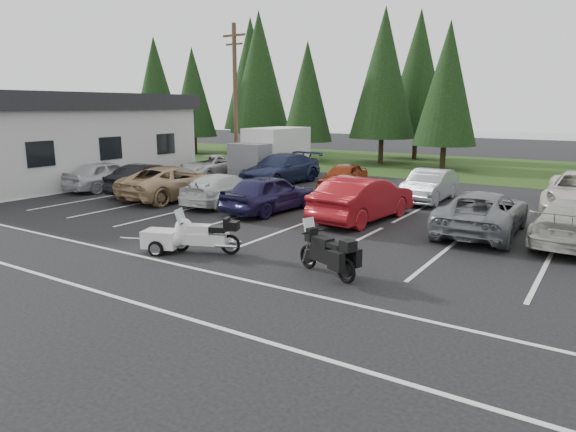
# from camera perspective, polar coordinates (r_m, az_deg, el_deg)

# --- Properties ---
(ground) EXTENTS (120.00, 120.00, 0.00)m
(ground) POSITION_cam_1_polar(r_m,az_deg,el_deg) (16.91, -4.33, -2.31)
(ground) COLOR black
(ground) RESTS_ON ground
(grass_strip) EXTENTS (80.00, 16.00, 0.01)m
(grass_strip) POSITION_cam_1_polar(r_m,az_deg,el_deg) (38.58, 17.75, 5.29)
(grass_strip) COLOR #223A12
(grass_strip) RESTS_ON ground
(lake_water) EXTENTS (70.00, 50.00, 0.02)m
(lake_water) POSITION_cam_1_polar(r_m,az_deg,el_deg) (68.43, 27.98, 7.19)
(lake_water) COLOR slate
(lake_water) RESTS_ON ground
(building) EXTENTS (10.60, 15.60, 4.90)m
(building) POSITION_cam_1_polar(r_m,az_deg,el_deg) (32.75, -26.05, 7.83)
(building) COLOR beige
(building) RESTS_ON ground
(utility_pole) EXTENTS (1.60, 0.26, 9.00)m
(utility_pole) POSITION_cam_1_polar(r_m,az_deg,el_deg) (32.00, -5.88, 12.93)
(utility_pole) COLOR #473321
(utility_pole) RESTS_ON ground
(box_truck) EXTENTS (2.40, 5.60, 2.90)m
(box_truck) POSITION_cam_1_polar(r_m,az_deg,el_deg) (31.32, -2.29, 7.06)
(box_truck) COLOR silver
(box_truck) RESTS_ON ground
(stall_markings) EXTENTS (32.00, 16.00, 0.01)m
(stall_markings) POSITION_cam_1_polar(r_m,az_deg,el_deg) (18.50, -0.60, -1.00)
(stall_markings) COLOR silver
(stall_markings) RESTS_ON ground
(conifer_0) EXTENTS (4.58, 4.58, 10.66)m
(conifer_0) POSITION_cam_1_polar(r_m,az_deg,el_deg) (52.01, -14.51, 13.97)
(conifer_0) COLOR #332316
(conifer_0) RESTS_ON ground
(conifer_1) EXTENTS (3.96, 3.96, 9.22)m
(conifer_1) POSITION_cam_1_polar(r_m,az_deg,el_deg) (46.83, -10.50, 13.36)
(conifer_1) COLOR #332316
(conifer_1) RESTS_ON ground
(conifer_2) EXTENTS (5.10, 5.10, 11.89)m
(conifer_2) POSITION_cam_1_polar(r_m,az_deg,el_deg) (44.32, -3.22, 15.64)
(conifer_2) COLOR #332316
(conifer_2) RESTS_ON ground
(conifer_3) EXTENTS (3.87, 3.87, 9.02)m
(conifer_3) POSITION_cam_1_polar(r_m,az_deg,el_deg) (40.05, 2.17, 13.62)
(conifer_3) COLOR #332316
(conifer_3) RESTS_ON ground
(conifer_4) EXTENTS (4.80, 4.80, 11.17)m
(conifer_4) POSITION_cam_1_polar(r_m,az_deg,el_deg) (38.99, 10.59, 15.33)
(conifer_4) COLOR #332316
(conifer_4) RESTS_ON ground
(conifer_5) EXTENTS (4.14, 4.14, 9.63)m
(conifer_5) POSITION_cam_1_polar(r_m,az_deg,el_deg) (36.06, 17.30, 13.85)
(conifer_5) COLOR #332316
(conifer_5) RESTS_ON ground
(conifer_back_a) EXTENTS (5.28, 5.28, 12.30)m
(conifer_back_a) POSITION_cam_1_polar(r_m,az_deg,el_deg) (50.07, -4.14, 15.50)
(conifer_back_a) COLOR #332316
(conifer_back_a) RESTS_ON ground
(conifer_back_b) EXTENTS (4.97, 4.97, 11.58)m
(conifer_back_b) POSITION_cam_1_polar(r_m,az_deg,el_deg) (42.94, 14.30, 15.18)
(conifer_back_b) COLOR #332316
(conifer_back_b) RESTS_ON ground
(car_near_0) EXTENTS (1.91, 4.46, 1.50)m
(car_near_0) POSITION_cam_1_polar(r_m,az_deg,el_deg) (27.87, -19.46, 4.30)
(car_near_0) COLOR silver
(car_near_0) RESTS_ON ground
(car_near_1) EXTENTS (1.78, 4.56, 1.48)m
(car_near_1) POSITION_cam_1_polar(r_m,az_deg,el_deg) (25.80, -15.05, 3.98)
(car_near_1) COLOR black
(car_near_1) RESTS_ON ground
(car_near_2) EXTENTS (2.63, 5.52, 1.52)m
(car_near_2) POSITION_cam_1_polar(r_m,az_deg,el_deg) (24.34, -12.47, 3.70)
(car_near_2) COLOR tan
(car_near_2) RESTS_ON ground
(car_near_3) EXTENTS (2.13, 4.71, 1.34)m
(car_near_3) POSITION_cam_1_polar(r_m,az_deg,el_deg) (22.52, -7.12, 2.99)
(car_near_3) COLOR silver
(car_near_3) RESTS_ON ground
(car_near_4) EXTENTS (2.16, 4.63, 1.53)m
(car_near_4) POSITION_cam_1_polar(r_m,az_deg,el_deg) (20.71, -2.09, 2.56)
(car_near_4) COLOR #1E1A42
(car_near_4) RESTS_ON ground
(car_near_5) EXTENTS (2.24, 5.19, 1.66)m
(car_near_5) POSITION_cam_1_polar(r_m,az_deg,el_deg) (19.31, 8.35, 1.93)
(car_near_5) COLOR maroon
(car_near_5) RESTS_ON ground
(car_near_6) EXTENTS (2.54, 5.27, 1.45)m
(car_near_6) POSITION_cam_1_polar(r_m,az_deg,el_deg) (18.32, 20.77, 0.37)
(car_near_6) COLOR slate
(car_near_6) RESTS_ON ground
(car_near_7) EXTENTS (2.29, 4.99, 1.42)m
(car_near_7) POSITION_cam_1_polar(r_m,az_deg,el_deg) (18.05, 29.17, -0.61)
(car_near_7) COLOR #ADAB9F
(car_near_7) RESTS_ON ground
(car_far_0) EXTENTS (2.25, 4.79, 1.33)m
(car_far_0) POSITION_cam_1_polar(r_m,az_deg,el_deg) (31.33, -8.61, 5.48)
(car_far_0) COLOR silver
(car_far_0) RESTS_ON ground
(car_far_1) EXTENTS (2.66, 5.75, 1.63)m
(car_far_1) POSITION_cam_1_polar(r_m,az_deg,el_deg) (28.38, -0.85, 5.25)
(car_far_1) COLOR #1C2447
(car_far_1) RESTS_ON ground
(car_far_2) EXTENTS (1.97, 4.11, 1.36)m
(car_far_2) POSITION_cam_1_polar(r_m,az_deg,el_deg) (26.37, 6.17, 4.36)
(car_far_2) COLOR maroon
(car_far_2) RESTS_ON ground
(car_far_3) EXTENTS (1.55, 4.35, 1.43)m
(car_far_3) POSITION_cam_1_polar(r_m,az_deg,el_deg) (23.87, 15.43, 3.27)
(car_far_3) COLOR gray
(car_far_3) RESTS_ON ground
(touring_motorcycle) EXTENTS (2.46, 1.51, 1.31)m
(touring_motorcycle) POSITION_cam_1_polar(r_m,az_deg,el_deg) (15.04, -9.25, -1.69)
(touring_motorcycle) COLOR silver
(touring_motorcycle) RESTS_ON ground
(cargo_trailer) EXTENTS (1.66, 1.27, 0.68)m
(cargo_trailer) POSITION_cam_1_polar(r_m,az_deg,el_deg) (15.45, -13.87, -2.72)
(cargo_trailer) COLOR white
(cargo_trailer) RESTS_ON ground
(adventure_motorcycle) EXTENTS (2.44, 1.56, 1.40)m
(adventure_motorcycle) POSITION_cam_1_polar(r_m,az_deg,el_deg) (12.91, 4.30, -3.65)
(adventure_motorcycle) COLOR black
(adventure_motorcycle) RESTS_ON ground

